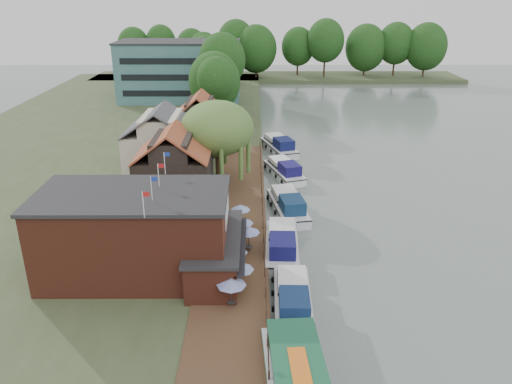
{
  "coord_description": "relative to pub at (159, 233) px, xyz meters",
  "views": [
    {
      "loc": [
        -6.16,
        -37.67,
        23.31
      ],
      "look_at": [
        -6.0,
        12.0,
        3.0
      ],
      "focal_mm": 35.0,
      "sensor_mm": 36.0,
      "label": 1
    }
  ],
  "objects": [
    {
      "name": "umbrella_5",
      "position": [
        6.44,
        8.51,
        -2.36
      ],
      "size": [
        1.98,
        1.98,
        2.38
      ],
      "primitive_type": null,
      "color": "#1B4A99",
      "rests_on": "quay_deck"
    },
    {
      "name": "land_bank",
      "position": [
        -16.0,
        36.0,
        -4.15
      ],
      "size": [
        50.0,
        140.0,
        1.0
      ],
      "primitive_type": "cube",
      "color": "#384728",
      "rests_on": "ground"
    },
    {
      "name": "cruiser_3",
      "position": [
        11.8,
        25.75,
        -3.44
      ],
      "size": [
        6.19,
        10.51,
        2.43
      ],
      "primitive_type": null,
      "rotation": [
        0.0,
        0.0,
        0.32
      ],
      "color": "white",
      "rests_on": "ground"
    },
    {
      "name": "umbrella_3",
      "position": [
        7.3,
        3.54,
        -2.36
      ],
      "size": [
        2.08,
        2.08,
        2.38
      ],
      "primitive_type": null,
      "color": "#1B2597",
      "rests_on": "quay_deck"
    },
    {
      "name": "bank_tree_5",
      "position": [
        0.29,
        93.17,
        2.5
      ],
      "size": [
        6.84,
        6.84,
        12.3
      ],
      "primitive_type": null,
      "color": "#143811",
      "rests_on": "land_bank"
    },
    {
      "name": "quay_deck",
      "position": [
        6.0,
        11.0,
        -3.6
      ],
      "size": [
        6.0,
        50.0,
        0.1
      ],
      "primitive_type": "cube",
      "color": "#47301E",
      "rests_on": "land_bank"
    },
    {
      "name": "cottage_b",
      "position": [
        -4.0,
        25.0,
        0.6
      ],
      "size": [
        9.6,
        8.6,
        8.5
      ],
      "primitive_type": null,
      "color": "beige",
      "rests_on": "land_bank"
    },
    {
      "name": "bank_tree_1",
      "position": [
        0.91,
        50.54,
        2.61
      ],
      "size": [
        8.98,
        8.98,
        12.53
      ],
      "primitive_type": null,
      "color": "#143811",
      "rests_on": "land_bank"
    },
    {
      "name": "cottage_a",
      "position": [
        -1.0,
        15.0,
        0.6
      ],
      "size": [
        8.6,
        7.6,
        8.5
      ],
      "primitive_type": null,
      "color": "black",
      "rests_on": "land_bank"
    },
    {
      "name": "cruiser_0",
      "position": [
        10.82,
        -3.91,
        -3.43
      ],
      "size": [
        3.52,
        10.12,
        2.44
      ],
      "primitive_type": null,
      "rotation": [
        0.0,
        0.0,
        -0.03
      ],
      "color": "silver",
      "rests_on": "ground"
    },
    {
      "name": "umbrella_2",
      "position": [
        6.11,
        -0.17,
        -2.36
      ],
      "size": [
        2.29,
        2.29,
        2.38
      ],
      "primitive_type": null,
      "color": "navy",
      "rests_on": "quay_deck"
    },
    {
      "name": "cruiser_4",
      "position": [
        11.6,
        36.71,
        -3.35
      ],
      "size": [
        6.51,
        11.15,
        2.6
      ],
      "primitive_type": null,
      "rotation": [
        0.0,
        0.0,
        0.31
      ],
      "color": "silver",
      "rests_on": "ground"
    },
    {
      "name": "ground",
      "position": [
        14.0,
        1.0,
        -4.65
      ],
      "size": [
        260.0,
        260.0,
        0.0
      ],
      "primitive_type": "plane",
      "color": "#56635F",
      "rests_on": "ground"
    },
    {
      "name": "hotel_block",
      "position": [
        -8.0,
        71.0,
        2.5
      ],
      "size": [
        25.4,
        12.4,
        12.3
      ],
      "primitive_type": null,
      "color": "#38666B",
      "rests_on": "land_bank"
    },
    {
      "name": "cruiser_2",
      "position": [
        11.55,
        14.12,
        -3.36
      ],
      "size": [
        5.09,
        10.95,
        2.58
      ],
      "primitive_type": null,
      "rotation": [
        0.0,
        0.0,
        0.16
      ],
      "color": "silver",
      "rests_on": "ground"
    },
    {
      "name": "bank_tree_2",
      "position": [
        1.81,
        58.78,
        3.84
      ],
      "size": [
        8.75,
        8.75,
        14.98
      ],
      "primitive_type": null,
      "color": "#143811",
      "rests_on": "land_bank"
    },
    {
      "name": "cruiser_1",
      "position": [
        10.43,
        4.97,
        -3.36
      ],
      "size": [
        3.84,
        10.7,
        2.59
      ],
      "primitive_type": null,
      "rotation": [
        0.0,
        0.0,
        -0.04
      ],
      "color": "silver",
      "rests_on": "ground"
    },
    {
      "name": "bank_tree_0",
      "position": [
        1.73,
        43.57,
        2.61
      ],
      "size": [
        6.12,
        6.12,
        12.52
      ],
      "primitive_type": null,
      "color": "#143811",
      "rests_on": "land_bank"
    },
    {
      "name": "bank_tree_4",
      "position": [
        -4.35,
        87.84,
        2.75
      ],
      "size": [
        7.79,
        7.79,
        12.8
      ],
      "primitive_type": null,
      "color": "#143811",
      "rests_on": "land_bank"
    },
    {
      "name": "quay_rail",
      "position": [
        8.7,
        11.5,
        -3.15
      ],
      "size": [
        0.2,
        49.0,
        1.0
      ],
      "primitive_type": null,
      "color": "black",
      "rests_on": "land_bank"
    },
    {
      "name": "umbrella_0",
      "position": [
        6.12,
        -5.06,
        -2.36
      ],
      "size": [
        2.25,
        2.25,
        2.38
      ],
      "primitive_type": null,
      "color": "navy",
      "rests_on": "quay_deck"
    },
    {
      "name": "bank_tree_3",
      "position": [
        -3.17,
        78.77,
        2.74
      ],
      "size": [
        7.38,
        7.38,
        12.78
      ],
      "primitive_type": null,
      "color": "#143811",
      "rests_on": "land_bank"
    },
    {
      "name": "umbrella_1",
      "position": [
        6.72,
        -2.87,
        -2.36
      ],
      "size": [
        2.15,
        2.15,
        2.38
      ],
      "primitive_type": null,
      "color": "navy",
      "rests_on": "quay_deck"
    },
    {
      "name": "pub",
      "position": [
        0.0,
        0.0,
        0.0
      ],
      "size": [
        20.0,
        11.0,
        7.3
      ],
      "primitive_type": null,
      "color": "maroon",
      "rests_on": "land_bank"
    },
    {
      "name": "swan",
      "position": [
        11.78,
        -8.67,
        -4.43
      ],
      "size": [
        0.44,
        0.44,
        0.44
      ],
      "primitive_type": "sphere",
      "color": "white",
      "rests_on": "ground"
    },
    {
      "name": "umbrella_4",
      "position": [
        6.75,
        5.43,
        -2.36
      ],
      "size": [
        1.98,
        1.98,
        2.38
      ],
      "primitive_type": null,
      "color": "navy",
      "rests_on": "quay_deck"
    },
    {
      "name": "willow",
      "position": [
        3.5,
        20.0,
        1.56
      ],
      "size": [
        8.6,
        8.6,
        10.43
      ],
      "primitive_type": null,
      "color": "#476B2D",
      "rests_on": "land_bank"
    },
    {
      "name": "cottage_c",
      "position": [
        0.0,
        34.0,
        0.6
      ],
      "size": [
        7.6,
        7.6,
        8.5
      ],
      "primitive_type": null,
      "color": "black",
      "rests_on": "land_bank"
    }
  ]
}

